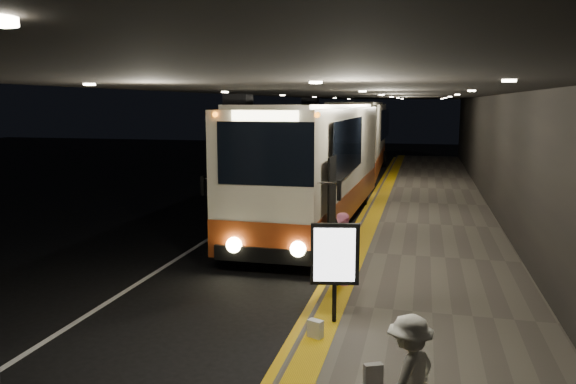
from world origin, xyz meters
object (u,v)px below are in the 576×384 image
at_px(coach_second, 358,141).
at_px(info_sign, 335,256).
at_px(passenger_waiting_white, 409,376).
at_px(bag_plain, 315,329).
at_px(stanchion_post, 338,259).
at_px(coach_main, 316,169).
at_px(passenger_boarding, 344,248).
at_px(bag_polka, 373,375).

distance_m(coach_second, info_sign, 22.75).
xyz_separation_m(coach_second, passenger_waiting_white, (3.61, -25.89, -1.04)).
xyz_separation_m(passenger_waiting_white, bag_plain, (-1.61, 2.50, -0.59)).
xyz_separation_m(bag_plain, stanchion_post, (-0.05, 2.81, 0.44)).
relative_size(coach_main, coach_second, 0.99).
bearing_deg(coach_main, coach_second, 92.14).
xyz_separation_m(coach_second, stanchion_post, (1.96, -20.58, -1.19)).
distance_m(coach_main, bag_plain, 9.91).
distance_m(coach_second, bag_plain, 23.54).
height_order(coach_main, info_sign, coach_main).
xyz_separation_m(passenger_boarding, bag_plain, (-0.06, -2.99, -0.65)).
height_order(passenger_boarding, bag_polka, passenger_boarding).
relative_size(passenger_boarding, passenger_waiting_white, 1.07).
xyz_separation_m(bag_polka, info_sign, (-0.90, 2.17, 1.08)).
relative_size(coach_second, bag_plain, 41.12).
bearing_deg(bag_plain, passenger_boarding, 88.76).
height_order(passenger_boarding, info_sign, info_sign).
distance_m(passenger_boarding, passenger_waiting_white, 5.70).
relative_size(bag_polka, info_sign, 0.17).
height_order(bag_polka, info_sign, info_sign).
relative_size(coach_second, bag_polka, 40.23).
bearing_deg(stanchion_post, passenger_boarding, 57.65).
bearing_deg(bag_polka, stanchion_post, 105.24).
bearing_deg(passenger_waiting_white, stanchion_post, -134.47).
bearing_deg(passenger_waiting_white, bag_polka, -126.80).
relative_size(coach_main, passenger_waiting_white, 8.52).
bearing_deg(stanchion_post, bag_polka, -74.76).
height_order(passenger_waiting_white, bag_polka, passenger_waiting_white).
bearing_deg(coach_second, passenger_waiting_white, -84.05).
xyz_separation_m(coach_second, passenger_boarding, (2.07, -20.40, -0.98)).
relative_size(bag_polka, bag_plain, 1.02).
distance_m(bag_plain, info_sign, 1.34).
height_order(passenger_boarding, stanchion_post, passenger_boarding).
xyz_separation_m(passenger_waiting_white, info_sign, (-1.41, 3.26, 0.49)).
bearing_deg(coach_main, passenger_boarding, -72.58).
height_order(bag_plain, stanchion_post, stanchion_post).
height_order(coach_main, bag_polka, coach_main).
relative_size(coach_main, bag_polka, 39.71).
distance_m(coach_main, bag_polka, 11.52).
distance_m(coach_main, coach_second, 13.79).
bearing_deg(bag_plain, coach_main, 100.80).
distance_m(coach_main, stanchion_post, 7.12).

